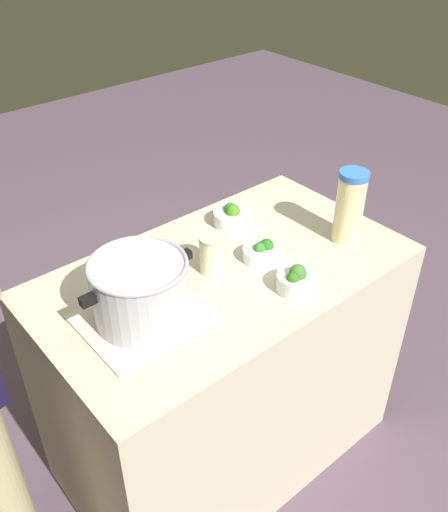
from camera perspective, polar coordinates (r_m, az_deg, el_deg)
name	(u,v)px	position (r m, az deg, el deg)	size (l,w,h in m)	color
ground_plane	(224,445)	(2.32, 0.00, -18.74)	(8.00, 8.00, 0.00)	#584453
counter_slab	(224,369)	(1.99, 0.00, -11.41)	(1.15, 0.66, 0.87)	#BBB095
dish_cloth	(143,318)	(1.54, -8.26, -6.24)	(0.33, 0.29, 0.01)	beige
cooking_pot	(140,290)	(1.48, -8.58, -3.41)	(0.33, 0.26, 0.18)	#B7B7BC
lemonade_pitcher	(350,207)	(1.81, 12.70, 4.94)	(0.09, 0.09, 0.25)	beige
mason_jar	(212,254)	(1.66, -1.20, 0.25)	(0.08, 0.08, 0.12)	beige
broccoli_bowl_front	(232,216)	(1.90, 0.81, 4.12)	(0.13, 0.13, 0.08)	silver
broccoli_bowl_center	(296,280)	(1.61, 7.40, -2.46)	(0.12, 0.12, 0.09)	silver
broccoli_bowl_back	(261,252)	(1.73, 3.81, 0.37)	(0.11, 0.11, 0.07)	silver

